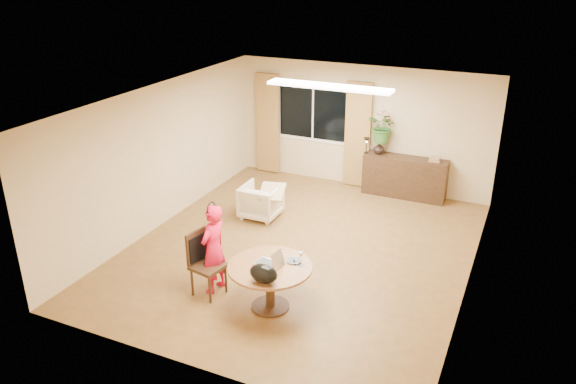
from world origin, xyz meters
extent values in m
plane|color=brown|center=(0.00, 0.00, 0.00)|extent=(6.50, 6.50, 0.00)
plane|color=white|center=(0.00, 0.00, 2.60)|extent=(6.50, 6.50, 0.00)
plane|color=#CBB084|center=(0.00, 3.25, 1.30)|extent=(5.50, 0.00, 5.50)
plane|color=#CBB084|center=(-2.75, 0.00, 1.30)|extent=(0.00, 6.50, 6.50)
plane|color=#CBB084|center=(2.75, 0.00, 1.30)|extent=(0.00, 6.50, 6.50)
cube|color=white|center=(-1.10, 3.23, 1.50)|extent=(1.70, 0.02, 1.30)
cube|color=black|center=(-1.10, 3.22, 1.50)|extent=(1.55, 0.01, 1.15)
cube|color=white|center=(-1.10, 3.22, 1.50)|extent=(0.04, 0.01, 1.15)
cube|color=olive|center=(-2.15, 3.15, 1.15)|extent=(0.55, 0.08, 2.25)
cube|color=olive|center=(-0.05, 3.15, 1.15)|extent=(0.55, 0.08, 2.25)
cube|color=white|center=(0.00, 1.20, 2.57)|extent=(2.20, 0.35, 0.05)
cylinder|color=brown|center=(0.28, -1.73, 0.66)|extent=(1.18, 1.18, 0.04)
cylinder|color=black|center=(0.28, -1.73, 0.32)|extent=(0.13, 0.13, 0.64)
cylinder|color=black|center=(0.28, -1.73, 0.01)|extent=(0.55, 0.55, 0.03)
imported|color=#B7120E|center=(-0.67, -1.66, 0.69)|extent=(0.53, 0.37, 1.38)
imported|color=beige|center=(-1.20, 0.89, 0.32)|extent=(0.71, 0.73, 0.65)
cube|color=black|center=(1.04, 3.01, 0.42)|extent=(1.70, 0.41, 0.85)
imported|color=black|center=(0.46, 3.01, 0.97)|extent=(0.30, 0.30, 0.25)
imported|color=#266124|center=(0.53, 3.01, 1.43)|extent=(0.72, 0.67, 0.66)
camera|label=1|loc=(3.29, -7.77, 4.64)|focal=35.00mm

